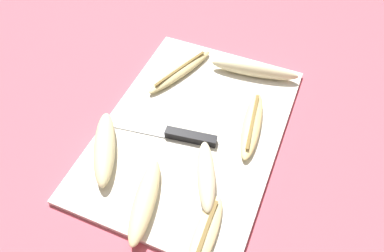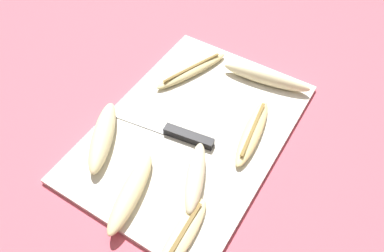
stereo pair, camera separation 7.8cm
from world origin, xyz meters
name	(u,v)px [view 1 (the left image)]	position (x,y,z in m)	size (l,w,h in m)	color
ground_plane	(192,132)	(0.00, 0.00, 0.00)	(4.00, 4.00, 0.00)	#C65160
cutting_board	(192,131)	(0.00, 0.00, 0.01)	(0.52, 0.36, 0.01)	silver
knife	(182,135)	(-0.03, 0.01, 0.02)	(0.05, 0.22, 0.02)	black
banana_golden_short	(252,124)	(0.05, -0.11, 0.02)	(0.19, 0.06, 0.02)	#EDD689
banana_ripe_center	(145,201)	(-0.19, 0.01, 0.03)	(0.18, 0.08, 0.03)	beige
banana_spotted_left	(180,71)	(0.14, 0.09, 0.02)	(0.20, 0.10, 0.02)	#DBC684
banana_cream_curved	(255,70)	(0.21, -0.07, 0.03)	(0.06, 0.21, 0.04)	beige
banana_pale_long	(206,175)	(-0.10, -0.07, 0.03)	(0.15, 0.09, 0.04)	beige
banana_soft_right	(105,148)	(-0.12, 0.14, 0.03)	(0.18, 0.12, 0.04)	beige
banana_mellow_near	(205,235)	(-0.21, -0.11, 0.02)	(0.16, 0.05, 0.02)	beige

